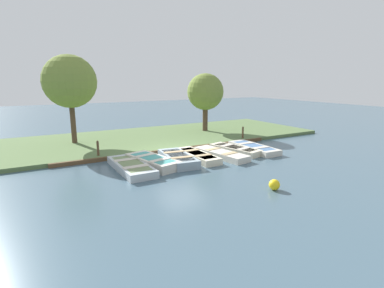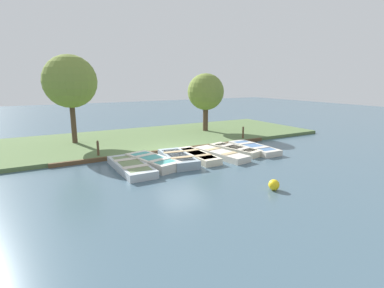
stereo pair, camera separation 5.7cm
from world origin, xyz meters
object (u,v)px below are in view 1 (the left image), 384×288
object	(u,v)px
mooring_post_near	(98,150)
rowboat_1	(153,161)
rowboat_5	(235,150)
rowboat_6	(253,148)
rowboat_4	(221,154)
park_tree_far_left	(70,82)
park_tree_left	(205,92)
rowboat_3	(197,156)
buoy	(274,185)
rowboat_0	(131,166)
rowboat_2	(178,158)
mooring_post_far	(243,134)

from	to	relation	value
mooring_post_near	rowboat_1	bearing A→B (deg)	39.40
rowboat_5	rowboat_6	size ratio (longest dim) A/B	0.94
rowboat_4	park_tree_far_left	bearing A→B (deg)	-145.77
park_tree_left	rowboat_4	bearing A→B (deg)	-25.33
rowboat_4	rowboat_5	world-z (taller)	rowboat_5
rowboat_3	rowboat_5	distance (m)	2.56
rowboat_5	buoy	xyz separation A→B (m)	(5.37, -2.31, 0.03)
rowboat_1	park_tree_far_left	size ratio (longest dim) A/B	0.60
buoy	mooring_post_near	bearing A→B (deg)	-148.46
rowboat_3	rowboat_0	bearing A→B (deg)	-87.68
rowboat_0	rowboat_2	size ratio (longest dim) A/B	1.11
rowboat_5	mooring_post_far	xyz separation A→B (m)	(-2.28, 2.38, 0.33)
rowboat_1	rowboat_3	size ratio (longest dim) A/B	1.03
rowboat_4	mooring_post_far	size ratio (longest dim) A/B	3.47
rowboat_1	rowboat_6	world-z (taller)	rowboat_1
rowboat_4	buoy	world-z (taller)	buoy
rowboat_1	rowboat_5	xyz separation A→B (m)	(-0.15, 5.01, -0.04)
rowboat_3	rowboat_4	size ratio (longest dim) A/B	0.93
rowboat_6	mooring_post_near	size ratio (longest dim) A/B	3.46
rowboat_3	park_tree_left	xyz separation A→B (m)	(-6.20, 4.36, 2.92)
park_tree_far_left	rowboat_5	bearing A→B (deg)	50.34
rowboat_3	rowboat_6	distance (m)	3.77
park_tree_far_left	rowboat_6	bearing A→B (deg)	53.83
rowboat_3	mooring_post_near	distance (m)	5.07
rowboat_1	rowboat_3	distance (m)	2.46
rowboat_2	rowboat_3	distance (m)	1.17
rowboat_2	mooring_post_far	bearing A→B (deg)	119.26
rowboat_1	park_tree_far_left	world-z (taller)	park_tree_far_left
rowboat_1	rowboat_2	size ratio (longest dim) A/B	1.04
rowboat_0	rowboat_2	world-z (taller)	rowboat_2
rowboat_4	rowboat_5	xyz separation A→B (m)	(-0.43, 1.27, 0.00)
mooring_post_near	rowboat_3	bearing A→B (deg)	61.50
rowboat_5	rowboat_6	xyz separation A→B (m)	(0.15, 1.22, -0.01)
rowboat_0	rowboat_4	xyz separation A→B (m)	(0.10, 4.87, -0.01)
buoy	park_tree_far_left	size ratio (longest dim) A/B	0.07
park_tree_far_left	rowboat_0	bearing A→B (deg)	12.06
rowboat_4	rowboat_6	xyz separation A→B (m)	(-0.28, 2.48, -0.00)
rowboat_5	park_tree_left	world-z (taller)	park_tree_left
rowboat_4	mooring_post_far	distance (m)	4.55
rowboat_1	mooring_post_near	size ratio (longest dim) A/B	3.31
rowboat_4	rowboat_0	bearing A→B (deg)	-100.10
rowboat_1	mooring_post_near	xyz separation A→B (m)	(-2.43, -1.99, 0.29)
rowboat_2	park_tree_left	size ratio (longest dim) A/B	0.71
rowboat_3	park_tree_far_left	bearing A→B (deg)	-142.83
rowboat_6	mooring_post_near	bearing A→B (deg)	-105.18
rowboat_3	rowboat_4	world-z (taller)	rowboat_3
rowboat_3	buoy	bearing A→B (deg)	1.88
buoy	park_tree_far_left	distance (m)	13.27
rowboat_0	park_tree_left	xyz separation A→B (m)	(-6.40, 7.94, 2.92)
rowboat_4	park_tree_left	xyz separation A→B (m)	(-6.49, 3.07, 2.92)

